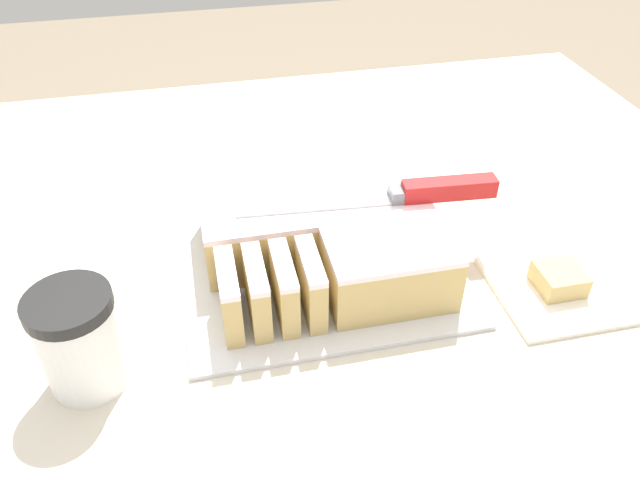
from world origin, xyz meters
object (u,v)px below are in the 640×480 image
(knife, at_px, (419,191))
(cake, at_px, (324,236))
(cake_board, at_px, (320,266))
(coffee_cup, at_px, (80,340))
(brownie, at_px, (559,279))

(knife, bearing_deg, cake, 6.02)
(cake_board, bearing_deg, coffee_cup, -155.78)
(cake_board, xyz_separation_m, brownie, (0.25, -0.10, 0.02))
(cake_board, relative_size, knife, 1.07)
(cake_board, bearing_deg, cake, 41.86)
(cake_board, height_order, knife, knife)
(cake, distance_m, knife, 0.12)
(cake, bearing_deg, brownie, -22.75)
(knife, bearing_deg, cake_board, 8.66)
(cake_board, xyz_separation_m, cake, (0.01, 0.01, 0.04))
(knife, height_order, coffee_cup, coffee_cup)
(cake_board, relative_size, cake, 1.23)
(coffee_cup, xyz_separation_m, brownie, (0.51, 0.02, -0.04))
(cake, distance_m, brownie, 0.27)
(cake, relative_size, coffee_cup, 2.44)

